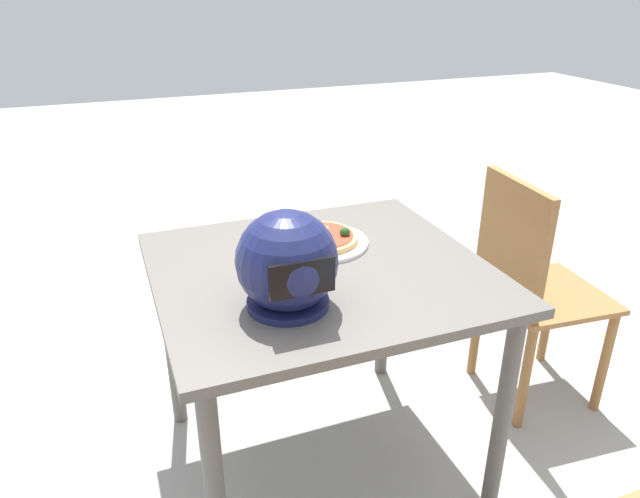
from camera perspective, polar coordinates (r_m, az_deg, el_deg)
The scene contains 6 objects.
ground_plane at distance 2.18m, azimuth 0.03°, elevation -19.56°, with size 14.00×14.00×0.00m, color #9E9E99.
dining_table at distance 1.79m, azimuth 0.03°, elevation -4.50°, with size 0.96×0.88×0.75m.
pizza_plate at distance 1.88m, azimuth -0.03°, elevation 0.64°, with size 0.31×0.31×0.01m, color white.
pizza at distance 1.87m, azimuth -0.03°, elevation 1.13°, with size 0.24×0.24×0.05m.
motorcycle_helmet at distance 1.48m, azimuth -3.18°, elevation -1.34°, with size 0.26×0.26×0.26m.
chair_side at distance 2.30m, azimuth 19.44°, elevation -2.98°, with size 0.43×0.43×0.90m.
Camera 1 is at (0.56, 1.45, 1.52)m, focal length 33.23 mm.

